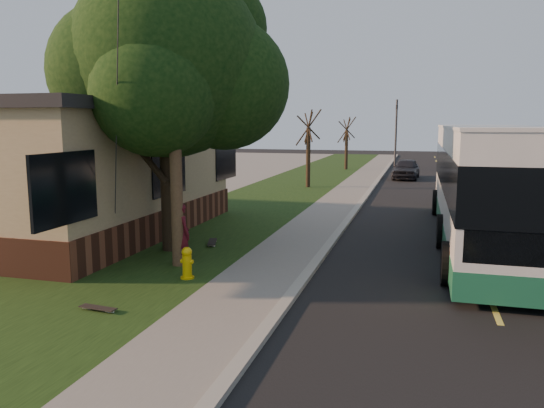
{
  "coord_description": "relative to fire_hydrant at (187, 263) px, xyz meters",
  "views": [
    {
      "loc": [
        2.46,
        -10.88,
        3.63
      ],
      "look_at": [
        -1.25,
        2.45,
        1.5
      ],
      "focal_mm": 35.0,
      "sensor_mm": 36.0,
      "label": 1
    }
  ],
  "objects": [
    {
      "name": "road",
      "position": [
        6.6,
        10.0,
        -0.43
      ],
      "size": [
        8.0,
        80.0,
        0.01
      ],
      "primitive_type": "cube",
      "color": "black",
      "rests_on": "ground"
    },
    {
      "name": "skateboard_spare",
      "position": [
        -0.75,
        -2.43,
        -0.31
      ],
      "size": [
        0.79,
        0.27,
        0.07
      ],
      "color": "black",
      "rests_on": "grass_verge"
    },
    {
      "name": "skateboard_main",
      "position": [
        -0.75,
        3.41,
        -0.3
      ],
      "size": [
        0.49,
        0.93,
        0.08
      ],
      "color": "black",
      "rests_on": "grass_verge"
    },
    {
      "name": "transit_bus",
      "position": [
        7.14,
        6.08,
        1.45
      ],
      "size": [
        3.02,
        13.09,
        3.54
      ],
      "color": "silver",
      "rests_on": "ground"
    },
    {
      "name": "grass_verge",
      "position": [
        -1.9,
        10.0,
        -0.4
      ],
      "size": [
        5.0,
        80.0,
        0.07
      ],
      "primitive_type": "cube",
      "color": "black",
      "rests_on": "ground"
    },
    {
      "name": "traffic_signal",
      "position": [
        3.1,
        34.0,
        2.73
      ],
      "size": [
        0.18,
        0.22,
        5.5
      ],
      "color": "#2D2D30",
      "rests_on": "ground"
    },
    {
      "name": "utility_pole",
      "position": [
        -0.71,
        0.99,
        4.2
      ],
      "size": [
        2.86,
        3.21,
        9.07
      ],
      "color": "#473321",
      "rests_on": "ground"
    },
    {
      "name": "ground",
      "position": [
        2.6,
        0.0,
        -0.43
      ],
      "size": [
        120.0,
        120.0,
        0.0
      ],
      "primitive_type": "plane",
      "color": "black",
      "rests_on": "ground"
    },
    {
      "name": "building_lot",
      "position": [
        -11.9,
        10.0,
        -0.41
      ],
      "size": [
        15.0,
        80.0,
        0.04
      ],
      "primitive_type": "cube",
      "color": "slate",
      "rests_on": "ground"
    },
    {
      "name": "sidewalk",
      "position": [
        1.6,
        10.0,
        -0.39
      ],
      "size": [
        2.0,
        80.0,
        0.08
      ],
      "primitive_type": "cube",
      "color": "slate",
      "rests_on": "ground"
    },
    {
      "name": "curb",
      "position": [
        2.6,
        10.0,
        -0.37
      ],
      "size": [
        0.25,
        80.0,
        0.12
      ],
      "primitive_type": "cube",
      "color": "gray",
      "rests_on": "ground"
    },
    {
      "name": "bare_tree_near",
      "position": [
        -0.9,
        18.0,
        1.72
      ],
      "size": [
        1.38,
        1.21,
        4.31
      ],
      "color": "black",
      "rests_on": "grass_verge"
    },
    {
      "name": "fire_hydrant",
      "position": [
        0.0,
        0.0,
        0.0
      ],
      "size": [
        0.32,
        0.32,
        0.74
      ],
      "color": "#DDB50B",
      "rests_on": "grass_verge"
    },
    {
      "name": "skateboarder",
      "position": [
        -0.63,
        1.11,
        0.42
      ],
      "size": [
        0.68,
        0.65,
        1.57
      ],
      "primitive_type": "imported",
      "rotation": [
        0.0,
        0.0,
        2.49
      ],
      "color": "#4E0F19",
      "rests_on": "grass_verge"
    },
    {
      "name": "bare_tree_far",
      "position": [
        -0.4,
        30.0,
        1.57
      ],
      "size": [
        1.38,
        1.21,
        4.03
      ],
      "color": "black",
      "rests_on": "grass_verge"
    },
    {
      "name": "dumpster",
      "position": [
        -5.63,
        5.27,
        0.33
      ],
      "size": [
        1.81,
        1.53,
        1.44
      ],
      "color": "black",
      "rests_on": "building_lot"
    },
    {
      "name": "leafy_tree",
      "position": [
        -1.57,
        2.65,
        4.73
      ],
      "size": [
        6.3,
        6.0,
        7.8
      ],
      "color": "black",
      "rests_on": "grass_verge"
    },
    {
      "name": "distant_car",
      "position": [
        4.24,
        24.6,
        0.23
      ],
      "size": [
        1.79,
        3.97,
        1.32
      ],
      "primitive_type": "imported",
      "rotation": [
        0.0,
        0.0,
        -0.06
      ],
      "color": "black",
      "rests_on": "ground"
    }
  ]
}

